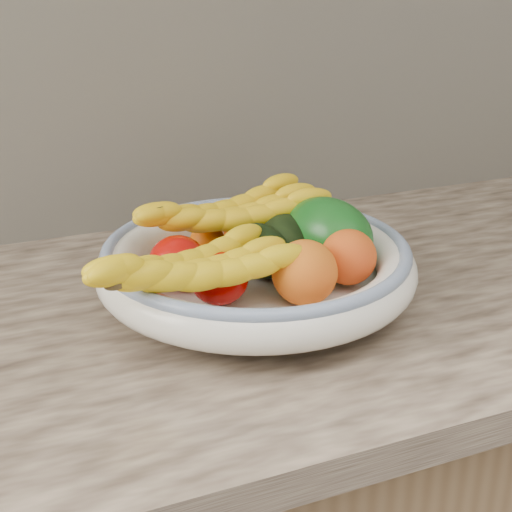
% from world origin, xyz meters
% --- Properties ---
extents(fruit_bowl, '(0.39, 0.39, 0.08)m').
position_xyz_m(fruit_bowl, '(0.00, 1.66, 0.95)').
color(fruit_bowl, white).
rests_on(fruit_bowl, kitchen_counter).
extents(clementine_back_left, '(0.05, 0.05, 0.04)m').
position_xyz_m(clementine_back_left, '(-0.03, 1.75, 0.95)').
color(clementine_back_left, '#E55F04').
rests_on(clementine_back_left, fruit_bowl).
extents(clementine_back_right, '(0.07, 0.07, 0.05)m').
position_xyz_m(clementine_back_right, '(0.02, 1.76, 0.95)').
color(clementine_back_right, '#FF5705').
rests_on(clementine_back_right, fruit_bowl).
extents(tomato_left, '(0.07, 0.07, 0.06)m').
position_xyz_m(tomato_left, '(-0.09, 1.68, 0.96)').
color(tomato_left, '#B10904').
rests_on(tomato_left, fruit_bowl).
extents(tomato_near_left, '(0.07, 0.07, 0.06)m').
position_xyz_m(tomato_near_left, '(-0.07, 1.61, 0.96)').
color(tomato_near_left, '#A30100').
rests_on(tomato_near_left, fruit_bowl).
extents(avocado_center, '(0.08, 0.11, 0.07)m').
position_xyz_m(avocado_center, '(0.01, 1.67, 0.96)').
color(avocado_center, black).
rests_on(avocado_center, fruit_bowl).
extents(avocado_right, '(0.10, 0.12, 0.07)m').
position_xyz_m(avocado_right, '(0.05, 1.68, 0.96)').
color(avocado_right, black).
rests_on(avocado_right, fruit_bowl).
extents(green_mango, '(0.15, 0.16, 0.11)m').
position_xyz_m(green_mango, '(0.10, 1.66, 0.98)').
color(green_mango, '#0D4A12').
rests_on(green_mango, fruit_bowl).
extents(peach_front, '(0.08, 0.08, 0.08)m').
position_xyz_m(peach_front, '(0.03, 1.58, 0.97)').
color(peach_front, orange).
rests_on(peach_front, fruit_bowl).
extents(peach_right, '(0.08, 0.08, 0.07)m').
position_xyz_m(peach_right, '(0.09, 1.60, 0.97)').
color(peach_right, orange).
rests_on(peach_right, fruit_bowl).
extents(banana_bunch_back, '(0.28, 0.13, 0.08)m').
position_xyz_m(banana_bunch_back, '(-0.01, 1.73, 0.99)').
color(banana_bunch_back, yellow).
rests_on(banana_bunch_back, fruit_bowl).
extents(banana_bunch_front, '(0.28, 0.16, 0.07)m').
position_xyz_m(banana_bunch_front, '(-0.10, 1.59, 0.98)').
color(banana_bunch_front, yellow).
rests_on(banana_bunch_front, fruit_bowl).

